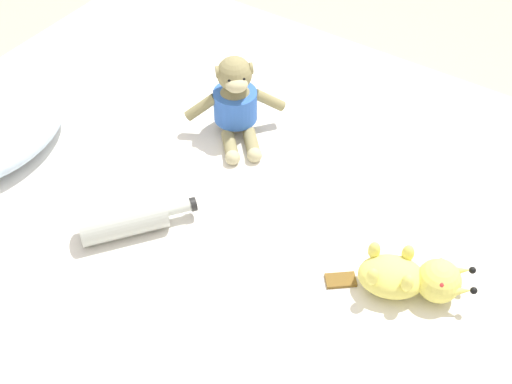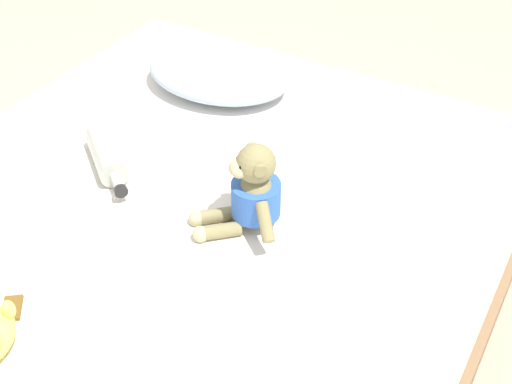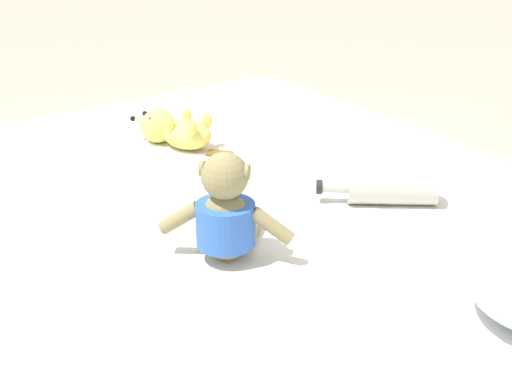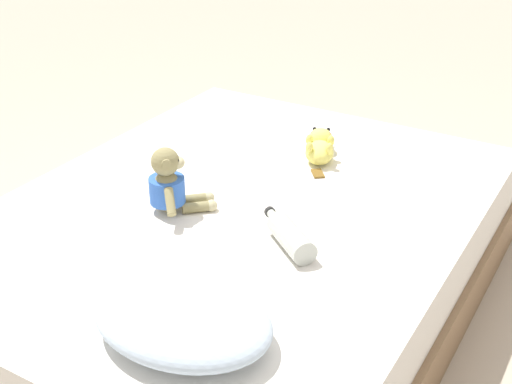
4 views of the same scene
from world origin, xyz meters
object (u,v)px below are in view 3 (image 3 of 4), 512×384
object	(u,v)px
plush_yellow_creature	(175,130)
glass_bottle	(389,188)
bed	(256,290)
plush_monkey	(227,214)

from	to	relation	value
plush_yellow_creature	glass_bottle	distance (m)	0.68
bed	glass_bottle	world-z (taller)	glass_bottle
bed	plush_monkey	distance (m)	0.39
bed	glass_bottle	distance (m)	0.41
plush_monkey	glass_bottle	xyz separation A→B (m)	(-0.46, 0.00, -0.06)
bed	plush_monkey	size ratio (longest dim) A/B	7.92
bed	plush_monkey	xyz separation A→B (m)	(0.18, 0.14, 0.31)
plush_monkey	plush_yellow_creature	world-z (taller)	plush_monkey
plush_monkey	plush_yellow_creature	size ratio (longest dim) A/B	0.80
glass_bottle	plush_yellow_creature	bearing A→B (deg)	-71.66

